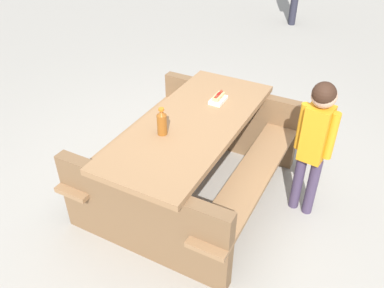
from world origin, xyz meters
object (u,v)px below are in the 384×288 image
hotdog_tray (218,98)px  child_in_coat (316,134)px  picnic_table (192,152)px  soda_bottle (162,122)px

hotdog_tray → child_in_coat: child_in_coat is taller
picnic_table → child_in_coat: bearing=-79.7°
picnic_table → soda_bottle: 0.50m
picnic_table → soda_bottle: (-0.26, 0.13, 0.41)m
soda_bottle → child_in_coat: child_in_coat is taller
picnic_table → hotdog_tray: size_ratio=10.18×
picnic_table → child_in_coat: child_in_coat is taller
soda_bottle → picnic_table: bearing=-27.5°
soda_bottle → hotdog_tray: (0.65, -0.21, -0.07)m
soda_bottle → hotdog_tray: size_ratio=1.20×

